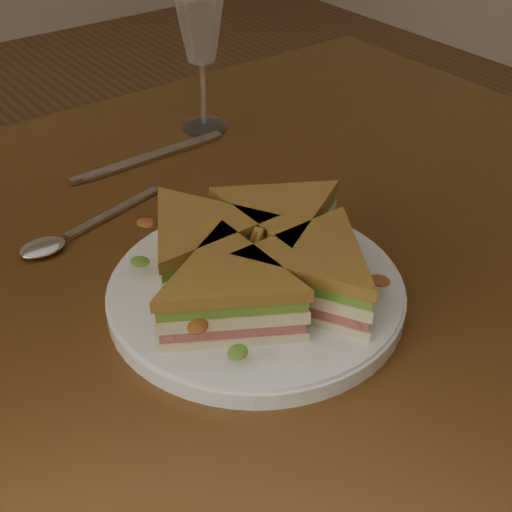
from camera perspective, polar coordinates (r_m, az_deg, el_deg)
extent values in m
cube|color=#39200D|center=(0.74, -5.65, -1.03)|extent=(1.20, 0.80, 0.04)
cylinder|color=#341F0F|center=(1.45, 6.15, 1.03)|extent=(0.06, 0.06, 0.71)
cylinder|color=white|center=(0.66, 0.00, -2.98)|extent=(0.27, 0.27, 0.02)
cube|color=silver|center=(0.80, -11.28, 3.44)|extent=(0.13, 0.04, 0.00)
ellipsoid|color=silver|center=(0.75, -16.70, 0.61)|extent=(0.05, 0.03, 0.01)
cube|color=silver|center=(0.91, -8.11, 7.92)|extent=(0.20, 0.02, 0.00)
cube|color=silver|center=(0.88, -13.18, 6.17)|extent=(0.05, 0.01, 0.00)
cylinder|color=white|center=(0.98, -4.13, 10.30)|extent=(0.06, 0.06, 0.00)
cylinder|color=white|center=(0.96, -4.25, 12.82)|extent=(0.01, 0.01, 0.09)
cone|color=white|center=(0.93, -4.51, 18.20)|extent=(0.07, 0.07, 0.10)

